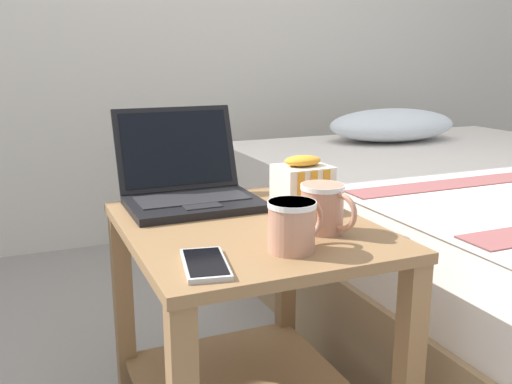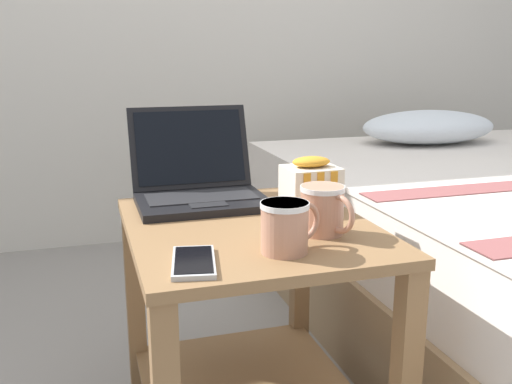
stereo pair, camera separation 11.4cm
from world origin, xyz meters
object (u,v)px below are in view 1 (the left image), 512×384
(bed, at_px, (508,240))
(cell_phone, at_px, (205,264))
(mug_front_right, at_px, (323,206))
(laptop, at_px, (188,185))
(mug_front_left, at_px, (293,223))
(snack_bag, at_px, (302,184))

(bed, height_order, cell_phone, bed)
(bed, relative_size, mug_front_right, 15.35)
(cell_phone, bearing_deg, bed, 22.02)
(laptop, height_order, mug_front_left, laptop)
(bed, distance_m, mug_front_left, 1.23)
(bed, xyz_separation_m, snack_bag, (-0.92, -0.23, 0.33))
(bed, bearing_deg, mug_front_right, -156.96)
(mug_front_left, bearing_deg, bed, 24.47)
(laptop, relative_size, mug_front_left, 2.40)
(mug_front_right, bearing_deg, cell_phone, -161.66)
(mug_front_left, bearing_deg, laptop, 100.94)
(bed, bearing_deg, cell_phone, -157.98)
(laptop, bearing_deg, mug_front_left, -79.06)
(laptop, xyz_separation_m, snack_bag, (0.24, -0.14, 0.01))
(laptop, height_order, cell_phone, laptop)
(snack_bag, relative_size, cell_phone, 0.78)
(mug_front_right, bearing_deg, bed, 23.04)
(bed, bearing_deg, mug_front_left, -155.53)
(laptop, relative_size, snack_bag, 2.44)
(mug_front_right, bearing_deg, laptop, 119.66)
(mug_front_right, distance_m, cell_phone, 0.30)
(mug_front_right, height_order, cell_phone, mug_front_right)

